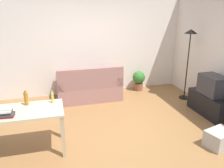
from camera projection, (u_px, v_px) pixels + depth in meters
ground_plane at (114, 127)px, 4.74m from camera, size 5.20×4.40×0.02m
wall_rear at (92, 45)px, 6.31m from camera, size 5.20×0.10×2.70m
couch at (89, 88)px, 6.03m from camera, size 1.64×0.84×0.92m
tv_stand at (210, 104)px, 5.20m from camera, size 0.44×1.10×0.48m
tv at (213, 85)px, 5.06m from camera, size 0.41×0.60×0.44m
torchiere_lamp at (189, 46)px, 5.76m from camera, size 0.32×0.32×1.81m
desk at (26, 116)px, 3.74m from camera, size 1.21×0.72×0.76m
potted_plant at (139, 79)px, 6.70m from camera, size 0.36×0.36×0.57m
storage_box at (219, 139)px, 4.03m from camera, size 0.55×0.45×0.30m
bottle_amber at (26, 99)px, 3.86m from camera, size 0.07×0.07×0.26m
bottle_squat at (52, 98)px, 3.95m from camera, size 0.05×0.05×0.23m
book_stack at (6, 113)px, 3.46m from camera, size 0.27×0.20×0.14m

